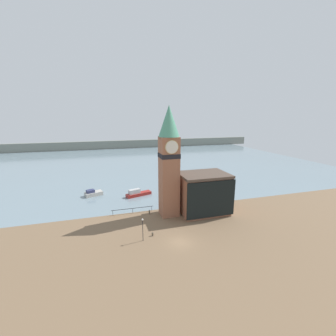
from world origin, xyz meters
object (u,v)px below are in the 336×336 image
(clock_tower, at_px, (169,159))
(lamp_post, at_px, (143,225))
(mooring_bollard_far, at_px, (149,212))
(mooring_bollard_near, at_px, (153,234))
(boat_far, at_px, (93,193))
(pier_building, at_px, (203,193))
(boat_near, at_px, (137,193))

(clock_tower, distance_m, lamp_post, 14.42)
(mooring_bollard_far, relative_size, lamp_post, 0.21)
(mooring_bollard_near, xyz_separation_m, mooring_bollard_far, (1.32, 8.96, 0.09))
(boat_far, xyz_separation_m, mooring_bollard_far, (11.76, -15.06, -0.19))
(boat_far, distance_m, lamp_post, 26.58)
(mooring_bollard_near, bearing_deg, boat_far, 113.48)
(boat_far, xyz_separation_m, lamp_post, (8.58, -25.07, 2.13))
(clock_tower, xyz_separation_m, pier_building, (7.35, -0.99, -7.57))
(mooring_bollard_far, bearing_deg, boat_near, 93.57)
(boat_far, bearing_deg, lamp_post, -90.58)
(mooring_bollard_far, bearing_deg, pier_building, -11.77)
(mooring_bollard_near, distance_m, mooring_bollard_far, 9.06)
(boat_near, distance_m, mooring_bollard_near, 20.60)
(pier_building, bearing_deg, boat_near, 130.65)
(mooring_bollard_near, relative_size, lamp_post, 0.17)
(lamp_post, bearing_deg, boat_far, 108.89)
(clock_tower, relative_size, boat_far, 4.62)
(lamp_post, bearing_deg, boat_near, 83.52)
(clock_tower, bearing_deg, mooring_bollard_near, -124.58)
(pier_building, bearing_deg, mooring_bollard_near, -152.28)
(boat_near, distance_m, mooring_bollard_far, 11.65)
(boat_near, bearing_deg, mooring_bollard_near, -108.55)
(boat_near, xyz_separation_m, lamp_post, (-2.46, -21.62, 2.09))
(pier_building, xyz_separation_m, lamp_post, (-14.45, -7.65, -1.53))
(boat_near, xyz_separation_m, mooring_bollard_near, (-0.60, -20.59, -0.32))
(pier_building, bearing_deg, mooring_bollard_far, 168.23)
(boat_near, bearing_deg, boat_far, 145.78)
(boat_far, relative_size, mooring_bollard_far, 5.70)
(pier_building, height_order, mooring_bollard_near, pier_building)
(mooring_bollard_near, bearing_deg, mooring_bollard_far, 81.62)
(boat_far, relative_size, lamp_post, 1.22)
(lamp_post, bearing_deg, mooring_bollard_far, 72.36)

